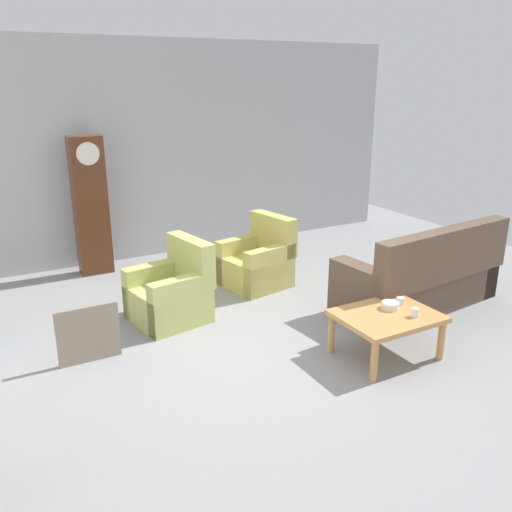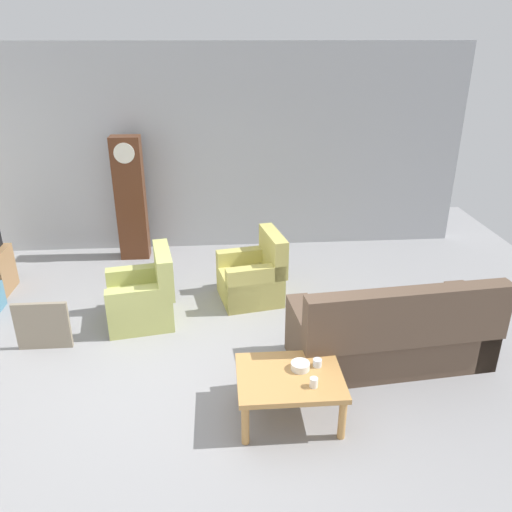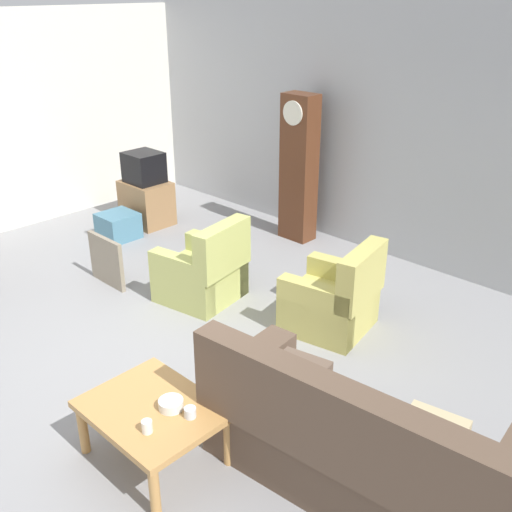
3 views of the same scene
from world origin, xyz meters
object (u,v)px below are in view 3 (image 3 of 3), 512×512
cup_white_porcelain (147,427)px  bowl_white_stacked (171,404)px  armchair_olive_near (203,273)px  coffee_table_wood (153,414)px  framed_picture_leaning (106,261)px  couch_floral (354,449)px  grandfather_clock (299,169)px  tv_stand_cabinet (147,203)px  tv_crt (144,167)px  storage_box_blue (118,226)px  armchair_olive_far (334,301)px  cup_blue_rimmed (190,412)px

cup_white_porcelain → bowl_white_stacked: 0.27m
armchair_olive_near → coffee_table_wood: armchair_olive_near is taller
framed_picture_leaning → cup_white_porcelain: size_ratio=6.76×
couch_floral → grandfather_clock: bearing=135.1°
tv_stand_cabinet → couch_floral: bearing=-22.2°
couch_floral → tv_crt: 5.46m
armchair_olive_near → tv_stand_cabinet: bearing=157.5°
tv_crt → storage_box_blue: bearing=-74.8°
couch_floral → armchair_olive_near: (-2.75, 1.11, -0.05)m
armchair_olive_near → cup_white_porcelain: bearing=-49.3°
tv_stand_cabinet → tv_crt: tv_crt is taller
grandfather_clock → coffee_table_wood: bearing=-63.3°
couch_floral → coffee_table_wood: 1.41m
grandfather_clock → bowl_white_stacked: 4.33m
armchair_olive_near → coffee_table_wood: bearing=-49.9°
couch_floral → armchair_olive_far: 2.09m
storage_box_blue → cup_white_porcelain: (3.86, -2.36, 0.32)m
tv_stand_cabinet → cup_blue_rimmed: tv_stand_cabinet is taller
coffee_table_wood → cup_blue_rimmed: cup_blue_rimmed is taller
armchair_olive_far → framed_picture_leaning: bearing=-157.6°
framed_picture_leaning → cup_blue_rimmed: 3.13m
framed_picture_leaning → bowl_white_stacked: 2.99m
cup_blue_rimmed → storage_box_blue: bearing=152.4°
tv_crt → bowl_white_stacked: tv_crt is taller
armchair_olive_far → cup_blue_rimmed: bearing=-78.8°
coffee_table_wood → storage_box_blue: bearing=149.3°
cup_white_porcelain → bowl_white_stacked: (-0.08, 0.26, -0.01)m
tv_crt → cup_white_porcelain: (4.02, -2.97, -0.33)m
armchair_olive_near → bowl_white_stacked: size_ratio=5.27×
framed_picture_leaning → cup_white_porcelain: framed_picture_leaning is taller
framed_picture_leaning → bowl_white_stacked: (2.72, -1.23, 0.20)m
grandfather_clock → bowl_white_stacked: grandfather_clock is taller
bowl_white_stacked → couch_floral: bearing=30.9°
couch_floral → armchair_olive_near: couch_floral is taller
tv_crt → framed_picture_leaning: size_ratio=0.80×
storage_box_blue → bowl_white_stacked: bowl_white_stacked is taller
couch_floral → storage_box_blue: couch_floral is taller
grandfather_clock → storage_box_blue: bearing=-135.7°
grandfather_clock → storage_box_blue: (-1.73, -1.69, -0.79)m
armchair_olive_far → cup_blue_rimmed: size_ratio=11.07×
framed_picture_leaning → tv_stand_cabinet: bearing=129.8°
couch_floral → framed_picture_leaning: couch_floral is taller
tv_crt → cup_white_porcelain: 5.01m
framed_picture_leaning → cup_blue_rimmed: framed_picture_leaning is taller
coffee_table_wood → tv_stand_cabinet: 4.74m
tv_stand_cabinet → bowl_white_stacked: bearing=-34.4°
storage_box_blue → cup_blue_rimmed: (3.94, -2.07, 0.32)m
couch_floral → tv_stand_cabinet: size_ratio=3.20×
grandfather_clock → armchair_olive_near: bearing=-79.0°
coffee_table_wood → grandfather_clock: 4.37m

